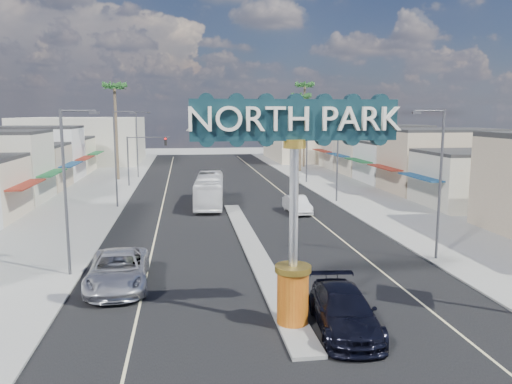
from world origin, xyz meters
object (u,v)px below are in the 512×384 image
object	(u,v)px
palm_right_mid	(301,101)
palm_right_far	(305,90)
streetlight_r_far	(289,140)
palm_left_far	(115,92)
suv_right	(344,311)
traffic_signal_left	(143,151)
streetlight_r_near	(438,177)
gateway_sign	(294,185)
traffic_signal_right	(293,149)
streetlight_r_mid	(336,151)
suv_left	(118,270)
car_parked_right	(297,205)
streetlight_l_mid	(117,154)
city_bus	(209,190)
streetlight_l_near	(68,184)
streetlight_l_far	(138,141)

from	to	relation	value
palm_right_mid	palm_right_far	bearing A→B (deg)	71.57
streetlight_r_far	palm_left_far	size ratio (longest dim) A/B	0.69
suv_right	traffic_signal_left	bearing A→B (deg)	109.94
streetlight_r_near	gateway_sign	bearing A→B (deg)	-142.45
traffic_signal_right	streetlight_r_mid	distance (m)	14.07
palm_left_far	suv_left	distance (m)	43.69
traffic_signal_left	palm_right_mid	size ratio (longest dim) A/B	0.50
streetlight_r_mid	car_parked_right	bearing A→B (deg)	-136.02
gateway_sign	streetlight_l_mid	distance (m)	29.91
traffic_signal_right	city_bus	size ratio (longest dim) A/B	0.56
streetlight_r_mid	suv_left	xyz separation A→B (m)	(-18.20, -22.06, -4.18)
traffic_signal_left	streetlight_r_near	bearing A→B (deg)	-60.01
traffic_signal_right	streetlight_r_near	size ratio (longest dim) A/B	0.67
streetlight_l_near	streetlight_r_near	bearing A→B (deg)	0.00
streetlight_r_mid	car_parked_right	distance (m)	8.09
streetlight_l_far	suv_left	distance (m)	44.34
streetlight_r_near	palm_right_mid	distance (m)	46.40
streetlight_r_near	city_bus	bearing A→B (deg)	121.76
streetlight_r_near	suv_left	size ratio (longest dim) A/B	1.41
palm_right_far	streetlight_l_far	bearing A→B (deg)	-158.54
palm_left_far	palm_right_far	size ratio (longest dim) A/B	0.93
palm_right_far	city_bus	bearing A→B (deg)	-118.04
palm_left_far	palm_right_mid	bearing A→B (deg)	12.99
traffic_signal_left	palm_left_far	xyz separation A→B (m)	(-3.82, 6.01, 7.22)
traffic_signal_right	streetlight_r_near	distance (m)	34.03
streetlight_l_near	palm_left_far	size ratio (longest dim) A/B	0.69
traffic_signal_right	streetlight_l_mid	bearing A→B (deg)	-144.50
streetlight_r_near	palm_left_far	distance (m)	46.80
traffic_signal_left	suv_left	world-z (taller)	traffic_signal_left
traffic_signal_right	streetlight_l_far	bearing A→B (deg)	157.80
palm_left_far	city_bus	world-z (taller)	palm_left_far
palm_right_mid	suv_left	size ratio (longest dim) A/B	1.89
traffic_signal_left	streetlight_l_near	distance (m)	34.03
suv_right	car_parked_right	distance (m)	24.18
suv_right	city_bus	xyz separation A→B (m)	(-4.00, 28.77, 0.65)
traffic_signal_right	suv_right	bearing A→B (deg)	-99.56
streetlight_r_far	palm_right_far	distance (m)	13.21
palm_left_far	traffic_signal_left	bearing A→B (deg)	-57.57
palm_right_far	streetlight_r_near	bearing A→B (deg)	-95.02
traffic_signal_left	suv_right	xyz separation A→B (m)	(11.18, -42.68, -3.44)
traffic_signal_left	traffic_signal_right	bearing A→B (deg)	0.00
streetlight_l_far	gateway_sign	bearing A→B (deg)	-78.22
gateway_sign	streetlight_r_mid	size ratio (longest dim) A/B	1.02
suv_right	streetlight_r_near	bearing A→B (deg)	51.09
streetlight_r_near	suv_right	bearing A→B (deg)	-134.16
streetlight_l_near	streetlight_l_mid	bearing A→B (deg)	90.00
streetlight_r_far	palm_right_far	world-z (taller)	palm_right_far
gateway_sign	streetlight_l_near	distance (m)	13.19
streetlight_r_far	suv_right	world-z (taller)	streetlight_r_far
city_bus	streetlight_l_mid	bearing A→B (deg)	-174.65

